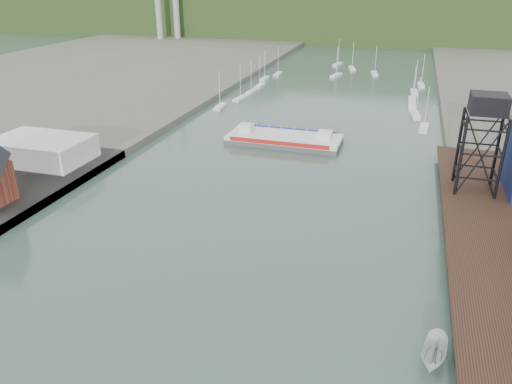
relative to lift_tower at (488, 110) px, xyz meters
The scene contains 7 objects.
east_pier 19.03m from the lift_tower, 81.25° to the right, with size 14.00×70.00×2.45m.
white_shed 80.28m from the lift_tower, behind, with size 18.00×12.00×4.50m, color silver.
lift_tower is the anchor object (origin of this frame).
marina_sailboats 89.04m from the lift_tower, 113.46° to the left, with size 57.71×92.65×0.90m.
distant_hills 246.51m from the lift_tower, 99.10° to the left, with size 500.00×120.00×80.00m.
chain_ferry 45.33m from the lift_tower, 151.12° to the left, with size 25.35×10.62×3.63m.
motorboat 44.86m from the lift_tower, 99.16° to the right, with size 2.27×6.04×2.33m, color silver.
Camera 1 is at (22.63, -25.68, 35.56)m, focal length 35.00 mm.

